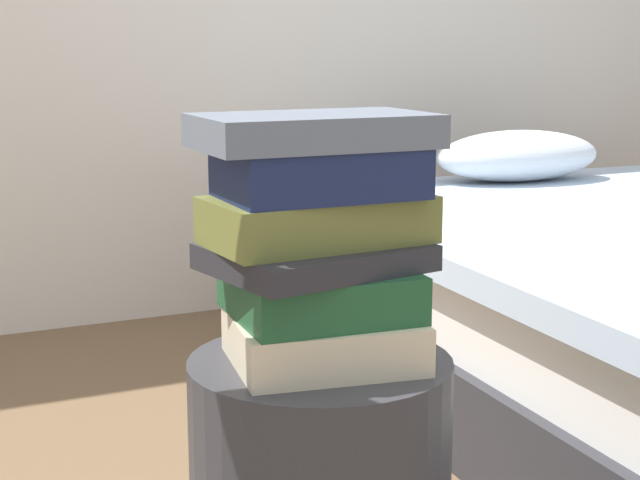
{
  "coord_description": "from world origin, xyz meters",
  "views": [
    {
      "loc": [
        -0.54,
        -1.14,
        0.89
      ],
      "look_at": [
        0.0,
        0.0,
        0.64
      ],
      "focal_mm": 55.83,
      "sensor_mm": 36.0,
      "label": 1
    }
  ],
  "objects_px": {
    "book_charcoal": "(315,257)",
    "book_slate": "(314,131)",
    "book_olive": "(320,220)",
    "book_forest": "(320,292)",
    "book_cream": "(322,340)",
    "book_navy": "(323,173)"
  },
  "relations": [
    {
      "from": "book_navy",
      "to": "book_forest",
      "type": "bearing_deg",
      "value": 149.34
    },
    {
      "from": "book_cream",
      "to": "book_slate",
      "type": "xyz_separation_m",
      "value": [
        -0.0,
        0.02,
        0.27
      ]
    },
    {
      "from": "book_charcoal",
      "to": "book_slate",
      "type": "height_order",
      "value": "book_slate"
    },
    {
      "from": "book_cream",
      "to": "book_forest",
      "type": "xyz_separation_m",
      "value": [
        0.0,
        0.01,
        0.06
      ]
    },
    {
      "from": "book_slate",
      "to": "book_charcoal",
      "type": "bearing_deg",
      "value": -98.65
    },
    {
      "from": "book_cream",
      "to": "book_charcoal",
      "type": "distance_m",
      "value": 0.11
    },
    {
      "from": "book_charcoal",
      "to": "book_slate",
      "type": "relative_size",
      "value": 0.88
    },
    {
      "from": "book_cream",
      "to": "book_olive",
      "type": "bearing_deg",
      "value": 79.53
    },
    {
      "from": "book_cream",
      "to": "book_forest",
      "type": "distance_m",
      "value": 0.06
    },
    {
      "from": "book_forest",
      "to": "book_olive",
      "type": "relative_size",
      "value": 0.8
    },
    {
      "from": "book_forest",
      "to": "book_charcoal",
      "type": "bearing_deg",
      "value": 165.49
    },
    {
      "from": "book_charcoal",
      "to": "book_navy",
      "type": "relative_size",
      "value": 1.05
    },
    {
      "from": "book_olive",
      "to": "book_navy",
      "type": "relative_size",
      "value": 1.14
    },
    {
      "from": "book_charcoal",
      "to": "book_olive",
      "type": "xyz_separation_m",
      "value": [
        0.01,
        0.01,
        0.05
      ]
    },
    {
      "from": "book_forest",
      "to": "book_navy",
      "type": "relative_size",
      "value": 0.91
    },
    {
      "from": "book_slate",
      "to": "book_navy",
      "type": "bearing_deg",
      "value": -41.65
    },
    {
      "from": "book_forest",
      "to": "book_navy",
      "type": "distance_m",
      "value": 0.16
    },
    {
      "from": "book_forest",
      "to": "book_navy",
      "type": "bearing_deg",
      "value": -27.33
    },
    {
      "from": "book_forest",
      "to": "book_charcoal",
      "type": "relative_size",
      "value": 0.86
    },
    {
      "from": "book_olive",
      "to": "book_slate",
      "type": "xyz_separation_m",
      "value": [
        -0.01,
        -0.0,
        0.12
      ]
    },
    {
      "from": "book_charcoal",
      "to": "book_navy",
      "type": "bearing_deg",
      "value": -33.16
    },
    {
      "from": "book_charcoal",
      "to": "book_olive",
      "type": "distance_m",
      "value": 0.05
    }
  ]
}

